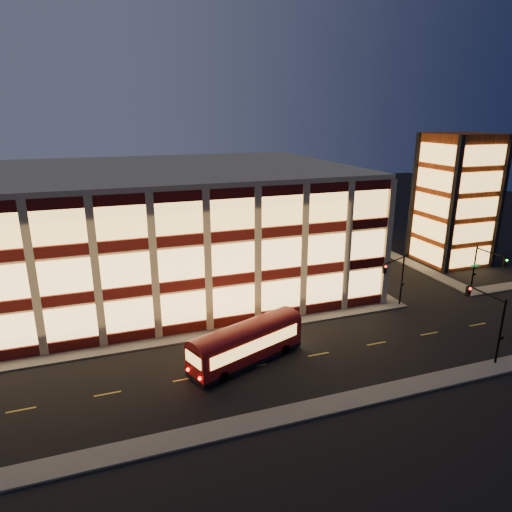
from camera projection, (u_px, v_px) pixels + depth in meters
name	position (u px, v px, depth m)	size (l,w,h in m)	color
ground	(194.00, 342.00, 42.84)	(200.00, 200.00, 0.00)	black
sidewalk_office_south	(160.00, 341.00, 42.77)	(54.00, 2.00, 0.15)	#514F4C
sidewalk_office_east	(327.00, 262.00, 65.42)	(2.00, 30.00, 0.15)	#514F4C
sidewalk_tower_south	(511.00, 286.00, 56.42)	(14.00, 2.00, 0.15)	#514F4C
sidewalk_tower_west	(392.00, 255.00, 68.91)	(2.00, 30.00, 0.15)	#514F4C
sidewalk_near	(234.00, 427.00, 31.13)	(100.00, 2.00, 0.15)	#514F4C
office_building	(138.00, 228.00, 54.96)	(50.45, 30.45, 14.50)	tan
stair_tower	(455.00, 200.00, 63.59)	(8.60, 8.60, 18.00)	#8C3814
traffic_signal_far	(396.00, 273.00, 48.87)	(3.79, 1.87, 6.00)	black
traffic_signal_right	(485.00, 265.00, 51.69)	(1.20, 4.37, 6.00)	black
traffic_signal_near	(489.00, 313.00, 39.14)	(0.32, 4.45, 6.00)	black
trolley_bus	(246.00, 341.00, 38.82)	(10.89, 6.31, 3.60)	maroon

